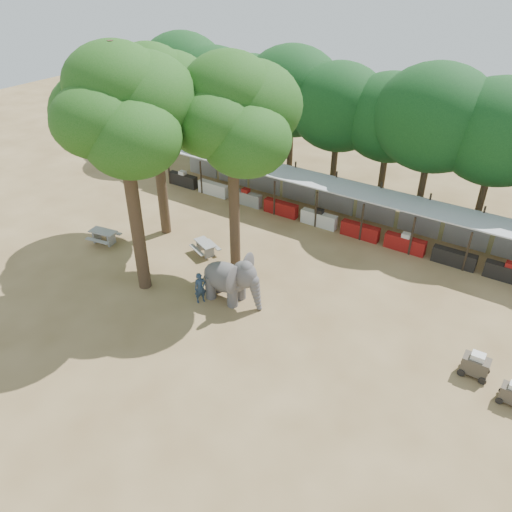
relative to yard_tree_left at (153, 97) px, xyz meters
The scene contains 11 objects.
ground 14.23m from the yard_tree_left, 38.20° to the right, with size 100.00×100.00×0.00m, color brown.
vendor_stalls 13.30m from the yard_tree_left, 36.06° to the left, with size 28.00×2.99×2.80m.
yard_tree_left is the anchor object (origin of this frame).
yard_tree_center 5.92m from the yard_tree_left, 59.04° to the right, with size 7.10×6.90×12.04m.
yard_tree_back 6.09m from the yard_tree_left, ahead, with size 7.10×6.90×11.36m.
backdrop_trees 15.17m from the yard_tree_left, 52.28° to the left, with size 46.46×5.95×8.33m.
elephant 10.96m from the yard_tree_left, 25.52° to the right, with size 3.35×2.57×2.57m.
handler 10.83m from the yard_tree_left, 35.79° to the right, with size 0.60×0.40×1.66m, color #26384C.
picnic_table_near 8.58m from the yard_tree_left, 121.92° to the right, with size 1.84×1.71×0.81m.
picnic_table_far 8.65m from the yard_tree_left, 13.44° to the right, with size 1.88×1.80×0.74m.
cart_front 20.69m from the yard_tree_left, ahead, with size 1.18×0.78×1.15m.
Camera 1 is at (10.56, -12.68, 15.35)m, focal length 35.00 mm.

